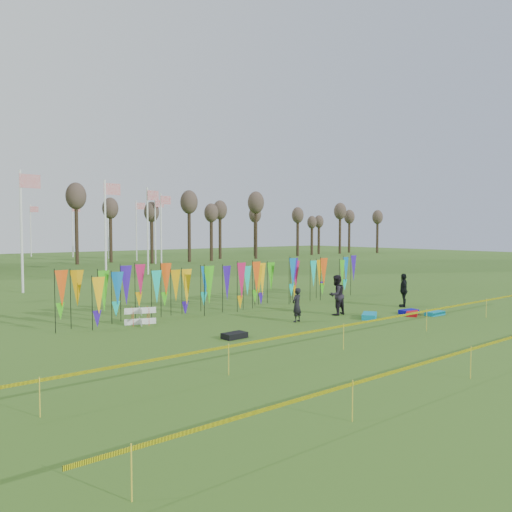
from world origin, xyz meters
TOP-DOWN VIEW (x-y plane):
  - ground at (0.00, 0.00)m, footprint 160.00×160.00m
  - banner_row at (0.28, 6.84)m, footprint 18.64×0.64m
  - caution_tape_near at (-0.22, -2.53)m, footprint 26.00×0.02m
  - caution_tape_far at (-0.22, -6.98)m, footprint 26.00×0.02m
  - tree_line at (32.00, 44.00)m, footprint 53.92×1.92m
  - box_kite at (-5.63, 5.97)m, footprint 0.68×0.68m
  - person_left at (0.13, 2.23)m, footprint 0.64×0.53m
  - person_mid at (2.89, 2.38)m, footprint 0.98×0.64m
  - person_right at (7.58, 1.85)m, footprint 1.19×1.13m
  - kite_bag_turquoise at (3.37, 0.76)m, footprint 1.34×1.19m
  - kite_bag_blue at (5.94, 0.39)m, footprint 1.01×0.61m
  - kite_bag_red at (5.64, 0.00)m, footprint 1.17×0.97m
  - kite_bag_black at (-4.03, 1.26)m, footprint 0.96×0.59m
  - kite_bag_teal at (6.52, -0.67)m, footprint 1.03×0.53m

SIDE VIEW (x-z plane):
  - ground at x=0.00m, z-range 0.00..0.00m
  - kite_bag_teal at x=6.52m, z-range 0.00..0.19m
  - kite_bag_red at x=5.64m, z-range 0.00..0.20m
  - kite_bag_blue at x=5.94m, z-range 0.00..0.20m
  - kite_bag_black at x=-4.03m, z-range 0.00..0.22m
  - kite_bag_turquoise at x=3.37m, z-range 0.00..0.24m
  - box_kite at x=-5.63m, z-range 0.00..0.76m
  - person_left at x=0.13m, z-range 0.00..1.53m
  - caution_tape_near at x=-0.22m, z-range 0.33..1.23m
  - caution_tape_far at x=-0.22m, z-range 0.33..1.23m
  - person_right at x=7.58m, z-range 0.00..1.79m
  - person_mid at x=2.89m, z-range 0.00..1.94m
  - banner_row at x=0.28m, z-range 0.32..2.73m
  - tree_line at x=32.00m, z-range 2.25..10.09m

